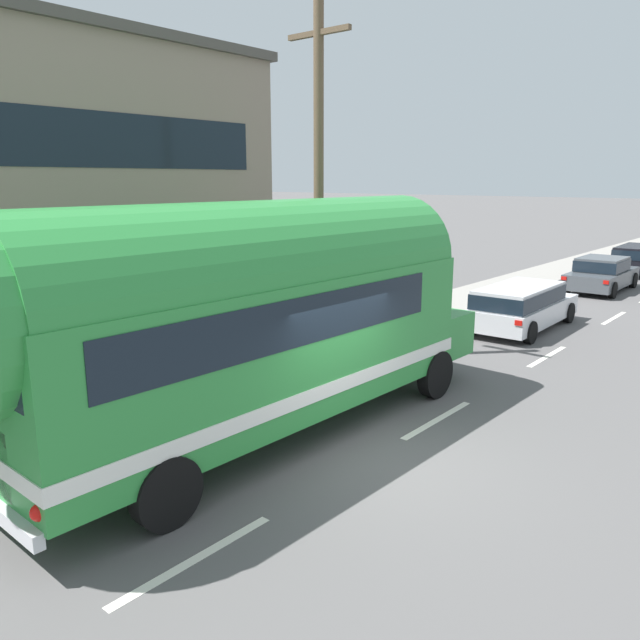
{
  "coord_description": "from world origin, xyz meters",
  "views": [
    {
      "loc": [
        5.43,
        -7.82,
        4.47
      ],
      "look_at": [
        -2.17,
        1.22,
        1.78
      ],
      "focal_mm": 34.97,
      "sensor_mm": 36.0,
      "label": 1
    }
  ],
  "objects_px": {
    "car_second": "(602,273)",
    "painted_bus": "(240,314)",
    "car_lead": "(521,304)",
    "car_third": "(639,258)",
    "utility_pole": "(319,180)"
  },
  "relations": [
    {
      "from": "car_third",
      "to": "utility_pole",
      "type": "bearing_deg",
      "value": -96.78
    },
    {
      "from": "car_lead",
      "to": "car_second",
      "type": "relative_size",
      "value": 1.05
    },
    {
      "from": "painted_bus",
      "to": "car_third",
      "type": "bearing_deg",
      "value": 89.95
    },
    {
      "from": "utility_pole",
      "to": "car_second",
      "type": "relative_size",
      "value": 1.88
    },
    {
      "from": "utility_pole",
      "to": "painted_bus",
      "type": "distance_m",
      "value": 5.86
    },
    {
      "from": "car_second",
      "to": "car_third",
      "type": "xyz_separation_m",
      "value": [
        0.0,
        5.86,
        0.06
      ]
    },
    {
      "from": "car_lead",
      "to": "car_second",
      "type": "distance_m",
      "value": 8.63
    },
    {
      "from": "painted_bus",
      "to": "car_lead",
      "type": "relative_size",
      "value": 2.35
    },
    {
      "from": "utility_pole",
      "to": "car_second",
      "type": "xyz_separation_m",
      "value": [
        2.47,
        14.9,
        -3.69
      ]
    },
    {
      "from": "car_second",
      "to": "utility_pole",
      "type": "bearing_deg",
      "value": -99.4
    },
    {
      "from": "car_second",
      "to": "painted_bus",
      "type": "bearing_deg",
      "value": -90.06
    },
    {
      "from": "painted_bus",
      "to": "car_lead",
      "type": "bearing_deg",
      "value": 88.85
    },
    {
      "from": "painted_bus",
      "to": "car_second",
      "type": "relative_size",
      "value": 2.48
    },
    {
      "from": "car_second",
      "to": "car_lead",
      "type": "bearing_deg",
      "value": -88.65
    },
    {
      "from": "car_second",
      "to": "car_third",
      "type": "bearing_deg",
      "value": 89.98
    }
  ]
}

